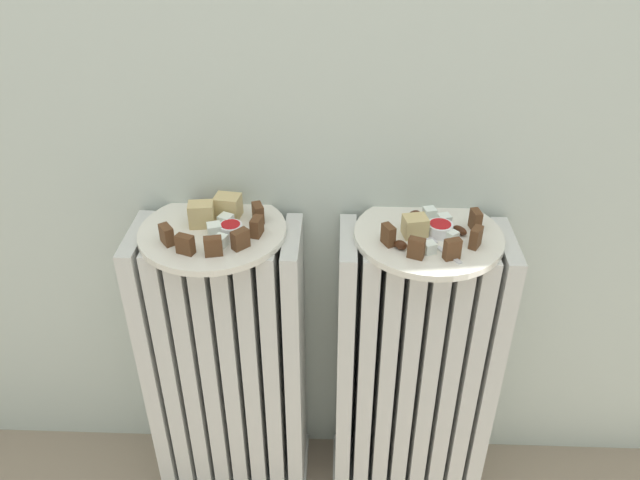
{
  "coord_description": "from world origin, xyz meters",
  "views": [
    {
      "loc": [
        0.03,
        -0.66,
        1.26
      ],
      "look_at": [
        0.0,
        0.28,
        0.65
      ],
      "focal_mm": 34.82,
      "sensor_mm": 36.0,
      "label": 1
    }
  ],
  "objects_px": {
    "plate_left": "(213,231)",
    "plate_right": "(428,236)",
    "radiator_right": "(413,373)",
    "jam_bowl_right": "(440,228)",
    "radiator_left": "(228,368)",
    "jam_bowl_left": "(231,229)",
    "fork": "(439,248)"
  },
  "relations": [
    {
      "from": "plate_right",
      "to": "fork",
      "type": "height_order",
      "value": "fork"
    },
    {
      "from": "radiator_right",
      "to": "fork",
      "type": "bearing_deg",
      "value": -76.82
    },
    {
      "from": "jam_bowl_left",
      "to": "radiator_left",
      "type": "bearing_deg",
      "value": 153.07
    },
    {
      "from": "radiator_right",
      "to": "jam_bowl_right",
      "type": "bearing_deg",
      "value": -12.39
    },
    {
      "from": "radiator_right",
      "to": "plate_left",
      "type": "relative_size",
      "value": 2.47
    },
    {
      "from": "plate_left",
      "to": "radiator_left",
      "type": "bearing_deg",
      "value": -63.43
    },
    {
      "from": "radiator_right",
      "to": "fork",
      "type": "distance_m",
      "value": 0.35
    },
    {
      "from": "plate_right",
      "to": "jam_bowl_right",
      "type": "bearing_deg",
      "value": -12.39
    },
    {
      "from": "fork",
      "to": "radiator_left",
      "type": "bearing_deg",
      "value": 172.68
    },
    {
      "from": "plate_left",
      "to": "plate_right",
      "type": "relative_size",
      "value": 1.0
    },
    {
      "from": "jam_bowl_right",
      "to": "plate_left",
      "type": "bearing_deg",
      "value": 179.44
    },
    {
      "from": "plate_left",
      "to": "jam_bowl_left",
      "type": "bearing_deg",
      "value": -26.93
    },
    {
      "from": "jam_bowl_left",
      "to": "jam_bowl_right",
      "type": "bearing_deg",
      "value": 2.32
    },
    {
      "from": "plate_left",
      "to": "jam_bowl_left",
      "type": "xyz_separation_m",
      "value": [
        0.04,
        -0.02,
        0.02
      ]
    },
    {
      "from": "radiator_right",
      "to": "fork",
      "type": "relative_size",
      "value": 8.02
    },
    {
      "from": "plate_left",
      "to": "plate_right",
      "type": "distance_m",
      "value": 0.39
    },
    {
      "from": "jam_bowl_right",
      "to": "radiator_left",
      "type": "bearing_deg",
      "value": 179.44
    },
    {
      "from": "jam_bowl_left",
      "to": "jam_bowl_right",
      "type": "relative_size",
      "value": 0.9
    },
    {
      "from": "jam_bowl_left",
      "to": "jam_bowl_right",
      "type": "xyz_separation_m",
      "value": [
        0.37,
        0.01,
        0.0
      ]
    },
    {
      "from": "radiator_left",
      "to": "plate_left",
      "type": "bearing_deg",
      "value": 116.57
    },
    {
      "from": "radiator_left",
      "to": "jam_bowl_right",
      "type": "relative_size",
      "value": 14.35
    },
    {
      "from": "plate_right",
      "to": "radiator_right",
      "type": "bearing_deg",
      "value": -104.04
    },
    {
      "from": "jam_bowl_right",
      "to": "plate_right",
      "type": "bearing_deg",
      "value": 167.61
    },
    {
      "from": "radiator_right",
      "to": "plate_left",
      "type": "distance_m",
      "value": 0.52
    },
    {
      "from": "plate_left",
      "to": "jam_bowl_right",
      "type": "bearing_deg",
      "value": -0.56
    },
    {
      "from": "radiator_left",
      "to": "jam_bowl_right",
      "type": "xyz_separation_m",
      "value": [
        0.41,
        -0.0,
        0.36
      ]
    },
    {
      "from": "plate_left",
      "to": "plate_right",
      "type": "bearing_deg",
      "value": 0.0
    },
    {
      "from": "radiator_left",
      "to": "jam_bowl_right",
      "type": "bearing_deg",
      "value": -0.56
    },
    {
      "from": "plate_left",
      "to": "plate_right",
      "type": "height_order",
      "value": "same"
    },
    {
      "from": "radiator_left",
      "to": "radiator_right",
      "type": "relative_size",
      "value": 1.0
    },
    {
      "from": "radiator_left",
      "to": "radiator_right",
      "type": "height_order",
      "value": "same"
    },
    {
      "from": "radiator_left",
      "to": "plate_right",
      "type": "relative_size",
      "value": 2.47
    }
  ]
}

